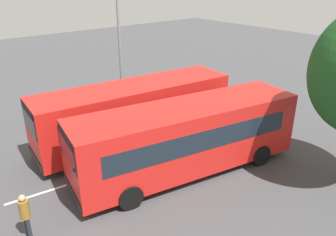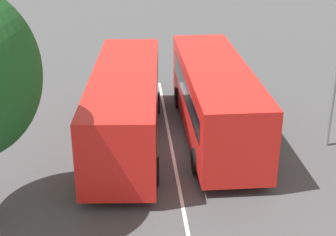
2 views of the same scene
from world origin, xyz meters
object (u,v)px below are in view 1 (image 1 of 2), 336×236
(bus_center_left, at_px, (187,136))
(street_lamp, at_px, (121,38))
(pedestrian, at_px, (25,213))
(bus_far_left, at_px, (135,111))

(bus_center_left, height_order, street_lamp, street_lamp)
(bus_center_left, relative_size, street_lamp, 1.31)
(bus_center_left, distance_m, pedestrian, 6.77)
(street_lamp, bearing_deg, pedestrian, -38.68)
(bus_center_left, xyz_separation_m, pedestrian, (6.73, -0.26, -0.69))
(bus_far_left, bearing_deg, pedestrian, 33.70)
(bus_far_left, xyz_separation_m, bus_center_left, (-0.12, 3.70, 0.00))
(bus_center_left, bearing_deg, bus_far_left, -77.67)
(bus_far_left, relative_size, street_lamp, 1.30)
(bus_far_left, height_order, bus_center_left, same)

